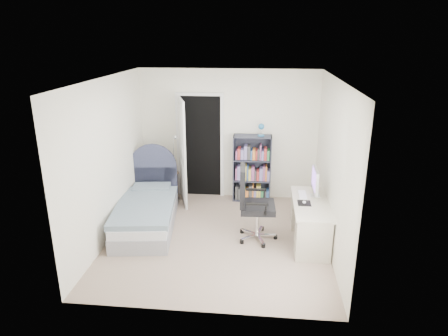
# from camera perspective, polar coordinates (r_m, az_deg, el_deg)

# --- Properties ---
(room_shell) EXTENTS (3.50, 3.70, 2.60)m
(room_shell) POSITION_cam_1_polar(r_m,az_deg,el_deg) (5.98, -0.92, 0.61)
(room_shell) COLOR gray
(room_shell) RESTS_ON ground
(door) EXTENTS (0.92, 0.80, 2.06)m
(door) POSITION_cam_1_polar(r_m,az_deg,el_deg) (7.60, -5.05, 2.78)
(door) COLOR black
(door) RESTS_ON ground
(bed) EXTENTS (1.14, 2.03, 1.19)m
(bed) POSITION_cam_1_polar(r_m,az_deg,el_deg) (6.90, -10.91, -5.94)
(bed) COLOR gray
(bed) RESTS_ON ground
(nightstand) EXTENTS (0.39, 0.39, 0.57)m
(nightstand) POSITION_cam_1_polar(r_m,az_deg,el_deg) (7.97, -8.09, -1.56)
(nightstand) COLOR tan
(nightstand) RESTS_ON ground
(floor_lamp) EXTENTS (0.19, 0.19, 1.33)m
(floor_lamp) POSITION_cam_1_polar(r_m,az_deg,el_deg) (7.69, -6.95, -0.96)
(floor_lamp) COLOR silver
(floor_lamp) RESTS_ON ground
(bookcase) EXTENTS (0.72, 0.31, 1.53)m
(bookcase) POSITION_cam_1_polar(r_m,az_deg,el_deg) (7.70, 4.05, -0.49)
(bookcase) COLOR #343747
(bookcase) RESTS_ON ground
(desk) EXTENTS (0.54, 1.35, 1.11)m
(desk) POSITION_cam_1_polar(r_m,az_deg,el_deg) (6.38, 12.16, -7.22)
(desk) COLOR beige
(desk) RESTS_ON ground
(office_chair) EXTENTS (0.62, 0.63, 1.20)m
(office_chair) POSITION_cam_1_polar(r_m,az_deg,el_deg) (6.20, 3.96, -4.62)
(office_chair) COLOR silver
(office_chair) RESTS_ON ground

